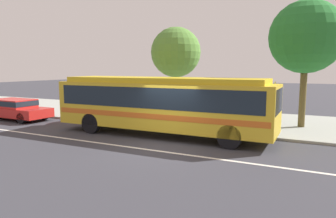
% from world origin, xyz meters
% --- Properties ---
extents(ground_plane, '(120.00, 120.00, 0.00)m').
position_xyz_m(ground_plane, '(0.00, 0.00, 0.00)').
color(ground_plane, '#36363D').
extents(sidewalk_slab, '(60.00, 8.00, 0.12)m').
position_xyz_m(sidewalk_slab, '(0.00, 7.17, 0.06)').
color(sidewalk_slab, '#9A9D95').
rests_on(sidewalk_slab, ground_plane).
extents(lane_stripe_center, '(56.00, 0.16, 0.01)m').
position_xyz_m(lane_stripe_center, '(0.00, -0.80, 0.00)').
color(lane_stripe_center, silver).
rests_on(lane_stripe_center, ground_plane).
extents(transit_bus, '(10.67, 2.64, 2.79)m').
position_xyz_m(transit_bus, '(-1.03, 1.82, 1.63)').
color(transit_bus, gold).
rests_on(transit_bus, ground_plane).
extents(sedan_behind_bus, '(4.67, 1.94, 1.29)m').
position_xyz_m(sedan_behind_bus, '(-11.46, 1.76, 0.73)').
color(sedan_behind_bus, red).
rests_on(sedan_behind_bus, ground_plane).
extents(pedestrian_waiting_near_sign, '(0.45, 0.45, 1.63)m').
position_xyz_m(pedestrian_waiting_near_sign, '(-5.40, 3.75, 1.07)').
color(pedestrian_waiting_near_sign, '#2B2844').
rests_on(pedestrian_waiting_near_sign, sidewalk_slab).
extents(pedestrian_walking_along_curb, '(0.48, 0.48, 1.68)m').
position_xyz_m(pedestrian_walking_along_curb, '(-0.12, 4.83, 1.10)').
color(pedestrian_walking_along_curb, '#202646').
rests_on(pedestrian_walking_along_curb, sidewalk_slab).
extents(pedestrian_standing_by_tree, '(0.45, 0.45, 1.69)m').
position_xyz_m(pedestrian_standing_by_tree, '(-2.43, 4.22, 1.11)').
color(pedestrian_standing_by_tree, '#2D3437').
rests_on(pedestrian_standing_by_tree, sidewalk_slab).
extents(bus_stop_sign, '(0.09, 0.44, 2.50)m').
position_xyz_m(bus_stop_sign, '(3.84, 3.71, 1.72)').
color(bus_stop_sign, gray).
rests_on(bus_stop_sign, sidewalk_slab).
extents(street_tree_near_stop, '(3.12, 3.12, 5.65)m').
position_xyz_m(street_tree_near_stop, '(-2.55, 6.57, 4.18)').
color(street_tree_near_stop, brown).
rests_on(street_tree_near_stop, sidewalk_slab).
extents(street_tree_mid_block, '(3.76, 3.76, 6.59)m').
position_xyz_m(street_tree_mid_block, '(4.88, 6.55, 4.81)').
color(street_tree_mid_block, brown).
rests_on(street_tree_mid_block, sidewalk_slab).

